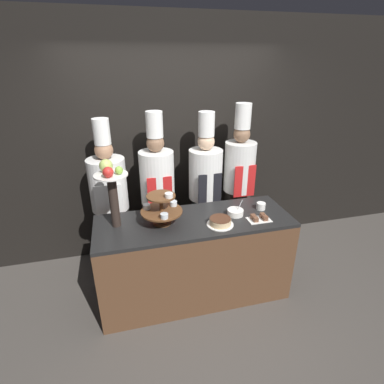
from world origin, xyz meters
The scene contains 13 objects.
ground_plane centered at (0.00, 0.00, 0.00)m, with size 14.00×14.00×0.00m, color #47423D.
wall_back centered at (0.00, 1.36, 1.40)m, with size 10.00×0.06×2.80m.
buffet_counter centered at (0.00, 0.33, 0.45)m, with size 1.91×0.67×0.91m.
tiered_stand centered at (-0.31, 0.34, 1.07)m, with size 0.39×0.39×0.33m.
fruit_pedestal centered at (-0.74, 0.41, 1.32)m, with size 0.30×0.30×0.63m.
cake_round centered at (0.21, 0.18, 0.94)m, with size 0.25×0.25×0.07m.
cup_white centered at (0.72, 0.38, 0.94)m, with size 0.09×0.09×0.07m.
cake_square_tray centered at (0.60, 0.17, 0.93)m, with size 0.22×0.15×0.05m.
serving_bowl_near centered at (0.42, 0.33, 0.94)m, with size 0.16×0.16×0.16m.
chef_left centered at (-0.79, 0.98, 0.95)m, with size 0.40×0.40×1.80m.
chef_center_left centered at (-0.26, 0.98, 0.99)m, with size 0.38×0.38×1.84m.
chef_center_right centered at (0.30, 0.98, 0.97)m, with size 0.38×0.38×1.82m.
chef_right centered at (0.72, 0.98, 1.02)m, with size 0.36×0.36×1.89m.
Camera 1 is at (-0.65, -2.11, 2.34)m, focal length 28.00 mm.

